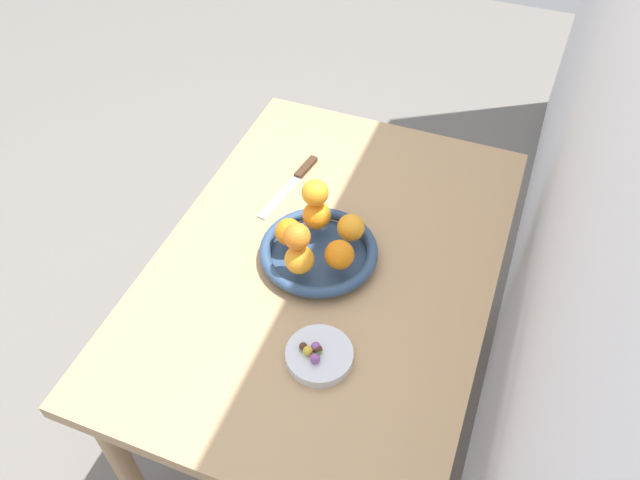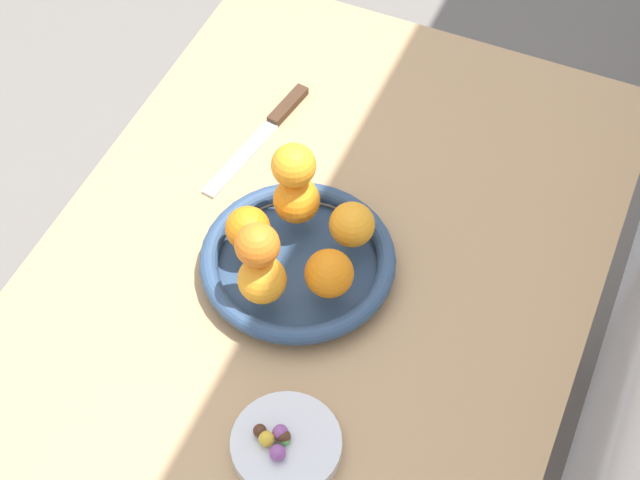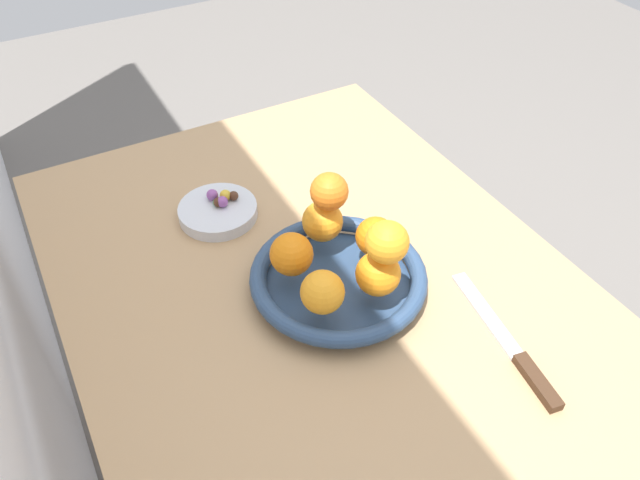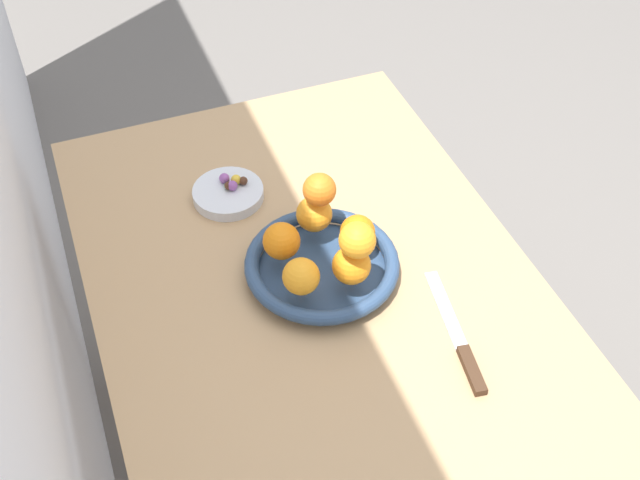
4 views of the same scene
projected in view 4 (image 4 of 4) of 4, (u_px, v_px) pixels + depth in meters
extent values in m
cube|color=tan|center=(313.00, 285.00, 1.42)|extent=(1.10, 0.76, 0.04)
cylinder|color=tan|center=(363.00, 215.00, 2.09)|extent=(0.05, 0.05, 0.70)
cylinder|color=tan|center=(118.00, 280.00, 1.93)|extent=(0.05, 0.05, 0.70)
cylinder|color=navy|center=(322.00, 271.00, 1.41)|extent=(0.23, 0.23, 0.01)
torus|color=navy|center=(322.00, 263.00, 1.40)|extent=(0.27, 0.27, 0.03)
cylinder|color=silver|center=(228.00, 194.00, 1.55)|extent=(0.14, 0.14, 0.02)
sphere|color=orange|center=(351.00, 265.00, 1.33)|extent=(0.07, 0.07, 0.07)
sphere|color=orange|center=(358.00, 232.00, 1.39)|extent=(0.06, 0.06, 0.06)
sphere|color=orange|center=(314.00, 214.00, 1.42)|extent=(0.06, 0.06, 0.06)
sphere|color=orange|center=(281.00, 241.00, 1.37)|extent=(0.07, 0.07, 0.07)
sphere|color=orange|center=(301.00, 276.00, 1.32)|extent=(0.06, 0.06, 0.06)
sphere|color=orange|center=(319.00, 190.00, 1.37)|extent=(0.06, 0.06, 0.06)
sphere|color=orange|center=(357.00, 240.00, 1.28)|extent=(0.06, 0.06, 0.06)
sphere|color=#4C9947|center=(228.00, 186.00, 1.54)|extent=(0.01, 0.01, 0.01)
sphere|color=#472819|center=(229.00, 186.00, 1.54)|extent=(0.02, 0.02, 0.02)
sphere|color=#472819|center=(243.00, 181.00, 1.55)|extent=(0.02, 0.02, 0.02)
sphere|color=gold|center=(236.00, 180.00, 1.55)|extent=(0.02, 0.02, 0.02)
sphere|color=#8C4C99|center=(232.00, 186.00, 1.53)|extent=(0.02, 0.02, 0.02)
sphere|color=#8C4C99|center=(224.00, 178.00, 1.55)|extent=(0.02, 0.02, 0.02)
cube|color=#3F2819|center=(472.00, 370.00, 1.26)|extent=(0.09, 0.03, 0.01)
cube|color=silver|center=(446.00, 309.00, 1.36)|extent=(0.17, 0.05, 0.01)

